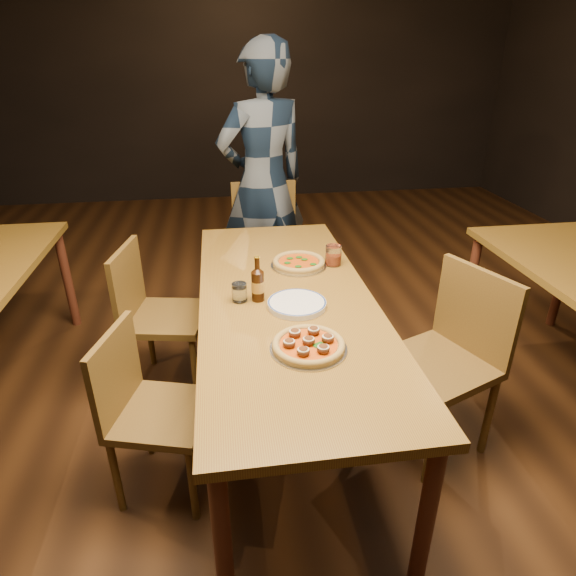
{
  "coord_description": "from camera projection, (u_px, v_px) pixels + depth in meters",
  "views": [
    {
      "loc": [
        -0.28,
        -1.97,
        1.78
      ],
      "look_at": [
        0.0,
        -0.05,
        0.82
      ],
      "focal_mm": 30.0,
      "sensor_mm": 36.0,
      "label": 1
    }
  ],
  "objects": [
    {
      "name": "ground",
      "position": [
        287.0,
        421.0,
        2.57
      ],
      "size": [
        9.0,
        9.0,
        0.0
      ],
      "primitive_type": "plane",
      "color": "black"
    },
    {
      "name": "room_shell",
      "position": [
        286.0,
        27.0,
        1.75
      ],
      "size": [
        9.0,
        9.0,
        9.0
      ],
      "color": "black",
      "rests_on": "ground"
    },
    {
      "name": "table_main",
      "position": [
        286.0,
        310.0,
        2.27
      ],
      "size": [
        0.8,
        2.0,
        0.75
      ],
      "color": "brown",
      "rests_on": "ground"
    },
    {
      "name": "chair_main_nw",
      "position": [
        162.0,
        412.0,
        2.02
      ],
      "size": [
        0.47,
        0.47,
        0.82
      ],
      "primitive_type": null,
      "rotation": [
        0.0,
        0.0,
        1.3
      ],
      "color": "brown",
      "rests_on": "ground"
    },
    {
      "name": "chair_main_sw",
      "position": [
        167.0,
        316.0,
        2.69
      ],
      "size": [
        0.48,
        0.48,
        0.89
      ],
      "primitive_type": null,
      "rotation": [
        0.0,
        0.0,
        1.39
      ],
      "color": "brown",
      "rests_on": "ground"
    },
    {
      "name": "chair_main_e",
      "position": [
        438.0,
        364.0,
        2.23
      ],
      "size": [
        0.57,
        0.57,
        0.94
      ],
      "primitive_type": null,
      "rotation": [
        0.0,
        0.0,
        -1.18
      ],
      "color": "brown",
      "rests_on": "ground"
    },
    {
      "name": "chair_end",
      "position": [
        268.0,
        252.0,
        3.42
      ],
      "size": [
        0.47,
        0.47,
        0.99
      ],
      "primitive_type": null,
      "rotation": [
        0.0,
        0.0,
        0.01
      ],
      "color": "brown",
      "rests_on": "ground"
    },
    {
      "name": "pizza_meatball",
      "position": [
        309.0,
        345.0,
        1.83
      ],
      "size": [
        0.3,
        0.3,
        0.05
      ],
      "rotation": [
        0.0,
        0.0,
        -0.18
      ],
      "color": "#B7B7BF",
      "rests_on": "table_main"
    },
    {
      "name": "pizza_margherita",
      "position": [
        299.0,
        263.0,
        2.55
      ],
      "size": [
        0.3,
        0.3,
        0.04
      ],
      "rotation": [
        0.0,
        0.0,
        0.32
      ],
      "color": "#B7B7BF",
      "rests_on": "table_main"
    },
    {
      "name": "plate_stack",
      "position": [
        297.0,
        304.0,
        2.14
      ],
      "size": [
        0.26,
        0.26,
        0.03
      ],
      "primitive_type": "cylinder",
      "color": "white",
      "rests_on": "table_main"
    },
    {
      "name": "beer_bottle",
      "position": [
        258.0,
        285.0,
        2.17
      ],
      "size": [
        0.06,
        0.06,
        0.21
      ],
      "rotation": [
        0.0,
        0.0,
        0.11
      ],
      "color": "black",
      "rests_on": "table_main"
    },
    {
      "name": "water_glass",
      "position": [
        240.0,
        292.0,
        2.18
      ],
      "size": [
        0.07,
        0.07,
        0.09
      ],
      "primitive_type": "cylinder",
      "color": "white",
      "rests_on": "table_main"
    },
    {
      "name": "amber_glass",
      "position": [
        333.0,
        255.0,
        2.55
      ],
      "size": [
        0.09,
        0.09,
        0.11
      ],
      "primitive_type": "cylinder",
      "color": "#9F3612",
      "rests_on": "table_main"
    },
    {
      "name": "diner",
      "position": [
        263.0,
        184.0,
        3.4
      ],
      "size": [
        0.8,
        0.68,
        1.87
      ],
      "primitive_type": "imported",
      "rotation": [
        0.0,
        0.0,
        3.53
      ],
      "color": "black",
      "rests_on": "ground"
    }
  ]
}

